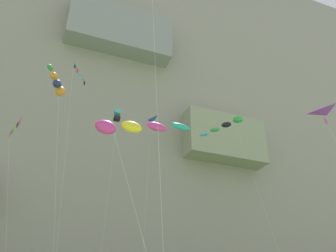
% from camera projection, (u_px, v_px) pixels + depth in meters
% --- Properties ---
extents(cliff_face, '(180.00, 34.12, 73.79)m').
position_uv_depth(cliff_face, '(95.00, 121.00, 69.14)').
color(cliff_face, gray).
rests_on(cliff_face, ground).
extents(kite_banner_low_right, '(1.82, 5.54, 26.10)m').
position_uv_depth(kite_banner_low_right, '(77.00, 91.00, 37.05)').
color(kite_banner_low_right, black).
rests_on(kite_banner_low_right, ground).
extents(kite_delta_front_field, '(2.22, 4.40, 25.85)m').
position_uv_depth(kite_delta_front_field, '(147.00, 127.00, 47.09)').
color(kite_delta_front_field, blue).
rests_on(kite_delta_front_field, ground).
extents(kite_banner_mid_right, '(3.41, 4.27, 18.96)m').
position_uv_depth(kite_banner_mid_right, '(15.00, 136.00, 33.67)').
color(kite_banner_mid_right, black).
rests_on(kite_banner_mid_right, ground).
extents(kite_windsock_near_cliff, '(4.40, 9.77, 24.54)m').
position_uv_depth(kite_windsock_near_cliff, '(227.00, 124.00, 43.90)').
color(kite_windsock_near_cliff, green).
rests_on(kite_windsock_near_cliff, ground).
extents(kite_delta_low_center, '(3.39, 2.92, 17.79)m').
position_uv_depth(kite_delta_low_center, '(329.00, 124.00, 30.92)').
color(kite_delta_low_center, purple).
rests_on(kite_delta_low_center, ground).
extents(kite_box_upper_mid, '(1.63, 2.85, 25.28)m').
position_uv_depth(kite_box_upper_mid, '(117.00, 116.00, 43.47)').
color(kite_box_upper_mid, '#38B2D1').
rests_on(kite_box_upper_mid, ground).
extents(kite_windsock_low_left, '(3.45, 5.02, 21.10)m').
position_uv_depth(kite_windsock_low_left, '(57.00, 85.00, 31.37)').
color(kite_windsock_low_left, orange).
rests_on(kite_windsock_low_left, ground).
extents(kite_windsock_upper_left, '(5.83, 5.47, 13.10)m').
position_uv_depth(kite_windsock_upper_left, '(130.00, 127.00, 20.92)').
color(kite_windsock_upper_left, '#CC3399').
rests_on(kite_windsock_upper_left, ground).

